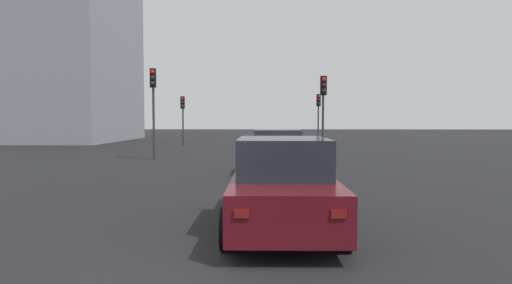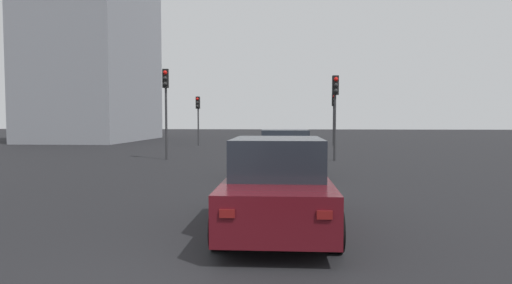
{
  "view_description": "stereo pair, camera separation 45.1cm",
  "coord_description": "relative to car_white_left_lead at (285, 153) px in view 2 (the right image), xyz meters",
  "views": [
    {
      "loc": [
        -4.57,
        -1.18,
        1.95
      ],
      "look_at": [
        4.69,
        -0.96,
        1.46
      ],
      "focal_mm": 30.07,
      "sensor_mm": 36.0,
      "label": 1
    },
    {
      "loc": [
        -4.55,
        -1.63,
        1.95
      ],
      "look_at": [
        4.69,
        -0.96,
        1.46
      ],
      "focal_mm": 30.07,
      "sensor_mm": 36.0,
      "label": 2
    }
  ],
  "objects": [
    {
      "name": "building_facade_left",
      "position": [
        23.55,
        17.55,
        6.71
      ],
      "size": [
        13.86,
        8.23,
        14.96
      ],
      "primitive_type": "cube",
      "color": "gray",
      "rests_on": "ground_plane"
    },
    {
      "name": "traffic_light_far_left",
      "position": [
        5.23,
        -2.32,
        2.11
      ],
      "size": [
        0.32,
        0.3,
        3.99
      ],
      "rotation": [
        0.0,
        0.0,
        3.24
      ],
      "color": "#2D2D30",
      "rests_on": "ground_plane"
    },
    {
      "name": "car_maroon_left_second",
      "position": [
        -7.46,
        0.09,
        0.01
      ],
      "size": [
        4.55,
        1.99,
        1.63
      ],
      "rotation": [
        0.0,
        0.0,
        0.01
      ],
      "color": "#510F16",
      "rests_on": "ground_plane"
    },
    {
      "name": "traffic_light_near_left",
      "position": [
        16.38,
        6.55,
        1.87
      ],
      "size": [
        0.33,
        0.3,
        3.64
      ],
      "rotation": [
        0.0,
        0.0,
        3.01
      ],
      "color": "#2D2D30",
      "rests_on": "ground_plane"
    },
    {
      "name": "traffic_light_far_right",
      "position": [
        17.01,
        -3.52,
        2.0
      ],
      "size": [
        0.33,
        0.3,
        3.83
      ],
      "rotation": [
        0.0,
        0.0,
        3.28
      ],
      "color": "#2D2D30",
      "rests_on": "ground_plane"
    },
    {
      "name": "traffic_light_near_right",
      "position": [
        5.24,
        5.76,
        2.37
      ],
      "size": [
        0.33,
        0.3,
        4.37
      ],
      "rotation": [
        0.0,
        0.0,
        3.26
      ],
      "color": "#2D2D30",
      "rests_on": "ground_plane"
    },
    {
      "name": "car_white_left_lead",
      "position": [
        0.0,
        0.0,
        0.0
      ],
      "size": [
        4.39,
        2.09,
        1.6
      ],
      "rotation": [
        0.0,
        0.0,
        0.02
      ],
      "color": "silver",
      "rests_on": "ground_plane"
    }
  ]
}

